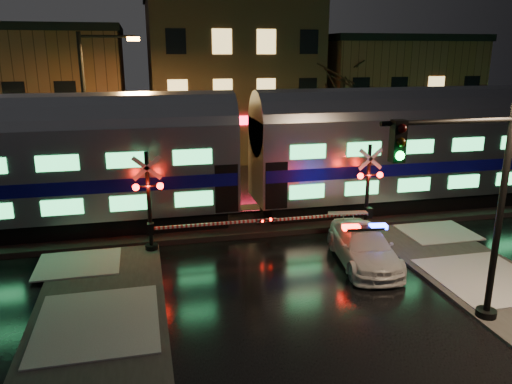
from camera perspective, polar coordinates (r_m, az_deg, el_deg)
ground at (r=19.09m, az=3.06°, el=-8.29°), size 120.00×120.00×0.00m
ballast at (r=23.56m, az=-0.28°, el=-3.19°), size 90.00×4.20×0.24m
building_left at (r=39.71m, az=-25.11°, el=9.59°), size 14.00×10.00×9.00m
building_mid at (r=39.89m, az=-3.11°, el=12.84°), size 12.00×11.00×11.50m
building_right at (r=43.69m, az=14.39°, el=10.67°), size 12.00×10.00×8.50m
train at (r=22.62m, az=-1.33°, el=4.58°), size 51.00×3.12×5.92m
police_car at (r=19.34m, az=12.19°, el=-6.07°), size 2.53×4.99×1.55m
crossing_signal_right at (r=21.94m, az=11.82°, el=-0.79°), size 5.64×0.65×3.99m
crossing_signal_left at (r=19.99m, az=-11.05°, el=-2.24°), size 5.79×0.66×4.10m
traffic_light at (r=15.06m, az=23.23°, el=-2.33°), size 4.17×0.73×6.45m
streetlight at (r=25.99m, az=-18.26°, el=8.87°), size 2.90×0.30×8.68m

